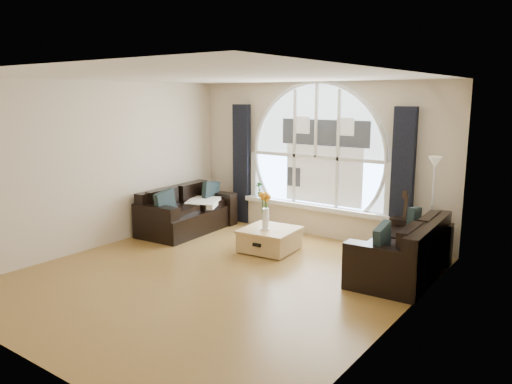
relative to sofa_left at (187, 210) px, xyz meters
name	(u,v)px	position (x,y,z in m)	size (l,w,h in m)	color
ground	(218,276)	(1.98, -1.48, -0.40)	(5.00, 5.50, 0.01)	brown
ceiling	(215,77)	(1.98, -1.48, 2.30)	(5.00, 5.50, 0.01)	silver
wall_back	(317,159)	(1.98, 1.27, 0.95)	(5.00, 0.01, 2.70)	beige
wall_front	(16,222)	(1.98, -4.23, 0.95)	(5.00, 0.01, 2.70)	beige
wall_left	(99,165)	(-0.52, -1.48, 0.95)	(0.01, 5.50, 2.70)	beige
wall_right	(399,204)	(4.48, -1.48, 0.95)	(0.01, 5.50, 2.70)	beige
attic_slope	(376,106)	(4.18, -1.48, 1.95)	(0.92, 5.50, 0.72)	silver
arched_window	(317,144)	(1.98, 1.24, 1.23)	(2.60, 0.06, 2.15)	silver
window_sill	(313,207)	(1.98, 1.17, 0.11)	(2.90, 0.22, 0.08)	white
window_frame	(316,144)	(1.98, 1.21, 1.23)	(2.76, 0.08, 2.15)	white
neighbor_house	(324,152)	(2.13, 1.22, 1.10)	(1.70, 0.02, 1.50)	silver
curtain_left	(242,164)	(0.38, 1.15, 0.75)	(0.35, 0.12, 2.30)	black
curtain_right	(402,180)	(3.58, 1.15, 0.75)	(0.35, 0.12, 2.30)	black
sofa_left	(187,210)	(0.00, 0.00, 0.00)	(0.90, 1.80, 0.80)	black
sofa_right	(402,248)	(4.02, 0.03, 0.00)	(0.91, 1.81, 0.80)	black
coffee_chest	(270,238)	(1.90, -0.10, -0.20)	(0.83, 0.83, 0.41)	tan
throw_blanket	(203,203)	(0.12, 0.29, 0.10)	(0.55, 0.55, 0.10)	silver
vase_flowers	(265,206)	(1.89, -0.20, 0.36)	(0.24, 0.24, 0.70)	white
floor_lamp	(432,210)	(4.16, 0.83, 0.40)	(0.24, 0.24, 1.60)	#B2B2B2
guitar	(405,223)	(3.76, 0.88, 0.13)	(0.36, 0.24, 1.06)	brown
potted_plant	(260,189)	(0.79, 1.17, 0.30)	(0.16, 0.11, 0.30)	#1E6023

